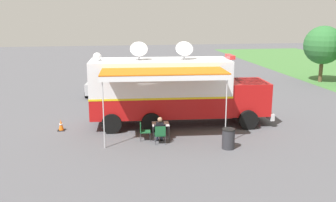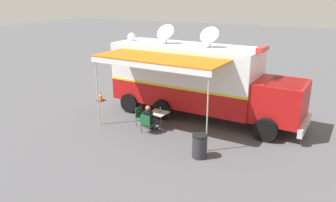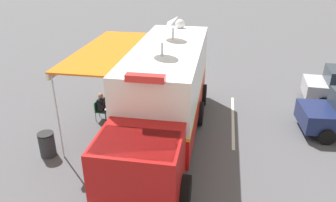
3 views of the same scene
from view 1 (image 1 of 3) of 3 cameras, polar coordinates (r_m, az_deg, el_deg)
name	(u,v)px [view 1 (image 1 of 3)]	position (r m, az deg, el deg)	size (l,w,h in m)	color
ground_plane	(160,125)	(20.46, -1.17, -3.55)	(100.00, 100.00, 0.00)	#515156
lot_stripe	(138,112)	(23.00, -4.51, -1.68)	(0.12, 4.80, 0.01)	silver
command_truck	(174,89)	(20.02, 0.95, 1.82)	(5.20, 9.62, 4.53)	#B71414
folding_table	(161,125)	(18.09, -1.13, -3.59)	(0.85, 0.85, 0.73)	silver
water_bottle	(161,121)	(18.17, -1.06, -2.99)	(0.07, 0.07, 0.22)	#3F9959
folding_chair_at_table	(160,133)	(17.37, -1.19, -4.87)	(0.51, 0.51, 0.87)	#19562D
folding_chair_beside_table	(143,130)	(17.92, -3.77, -4.31)	(0.51, 0.51, 0.87)	#19562D
seated_responder	(160,129)	(17.51, -1.24, -4.24)	(0.68, 0.58, 1.25)	black
trash_bin	(228,139)	(17.04, 9.06, -5.60)	(0.57, 0.57, 0.91)	#2D2D33
traffic_cone	(61,125)	(20.14, -15.76, -3.51)	(0.36, 0.36, 0.58)	black
car_behind_truck	(142,83)	(27.46, -3.93, 2.65)	(4.22, 2.05, 1.76)	navy
car_far_corner	(102,82)	(28.21, -9.90, 2.77)	(4.39, 2.41, 1.76)	#B2B5BA
tree_far_left	(323,45)	(35.15, 22.27, 7.77)	(3.25, 3.25, 4.79)	brown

